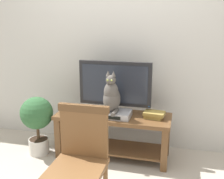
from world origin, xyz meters
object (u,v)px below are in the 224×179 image
(media_box, at_px, (112,114))
(cat, at_px, (112,96))
(tv, at_px, (115,86))
(book_stack, at_px, (154,115))
(tv_stand, at_px, (113,128))
(potted_plant, at_px, (37,119))
(wooden_chair, at_px, (80,156))

(media_box, relative_size, cat, 0.91)
(tv, bearing_deg, book_stack, -9.24)
(tv, distance_m, media_box, 0.33)
(tv_stand, height_order, potted_plant, potted_plant)
(tv, xyz_separation_m, cat, (0.00, -0.16, -0.07))
(tv_stand, bearing_deg, book_stack, 0.83)
(book_stack, relative_size, potted_plant, 0.34)
(tv_stand, relative_size, cat, 2.83)
(tv_stand, height_order, cat, cat)
(book_stack, bearing_deg, tv_stand, -179.17)
(tv, height_order, media_box, tv)
(tv_stand, bearing_deg, cat, -88.06)
(media_box, bearing_deg, potted_plant, -173.33)
(cat, height_order, wooden_chair, cat)
(book_stack, bearing_deg, cat, -169.71)
(media_box, bearing_deg, tv, 90.62)
(media_box, xyz_separation_m, potted_plant, (-0.90, -0.10, -0.11))
(potted_plant, bearing_deg, wooden_chair, -45.65)
(cat, relative_size, wooden_chair, 0.50)
(tv, distance_m, book_stack, 0.56)
(tv_stand, distance_m, cat, 0.42)
(media_box, distance_m, book_stack, 0.48)
(tv_stand, bearing_deg, tv, 89.98)
(tv, height_order, wooden_chair, tv)
(cat, bearing_deg, potted_plant, -174.21)
(wooden_chair, xyz_separation_m, book_stack, (0.47, 1.10, 0.00))
(media_box, xyz_separation_m, book_stack, (0.47, 0.07, 0.01))
(tv, distance_m, potted_plant, 1.01)
(tv, height_order, cat, tv)
(tv, bearing_deg, potted_plant, -164.19)
(tv, relative_size, book_stack, 3.47)
(tv_stand, distance_m, tv, 0.50)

